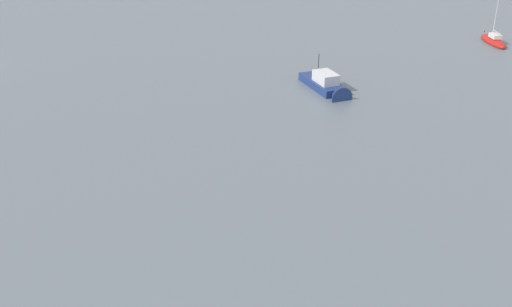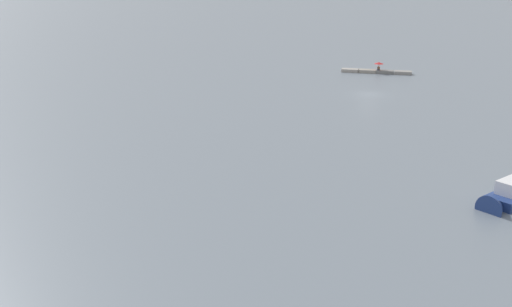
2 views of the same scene
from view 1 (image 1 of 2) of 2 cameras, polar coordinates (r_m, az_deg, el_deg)
sailboat_red_mid at (r=83.43m, az=21.70°, el=9.96°), size 6.10×5.12×8.60m
motorboat_navy_near at (r=60.94m, az=6.84°, el=6.29°), size 6.25×7.29×4.16m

